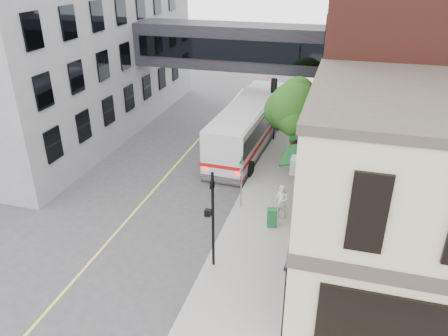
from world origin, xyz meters
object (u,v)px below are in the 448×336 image
Objects in this scene: bus at (249,123)px; newspaper_box at (272,217)px; pedestrian_a at (281,202)px; pedestrian_b at (295,149)px; sandwich_board at (289,259)px; pedestrian_c at (299,146)px.

newspaper_box is (3.40, -9.64, -1.18)m from bus.
bus reaches higher than pedestrian_a.
pedestrian_b is at bearing -23.29° from bus.
pedestrian_b is 1.69× the size of sandwich_board.
newspaper_box is (-0.27, -8.47, -0.39)m from pedestrian_c.
newspaper_box reaches higher than sandwich_board.
bus is 9.52m from pedestrian_a.
pedestrian_a is 1.05× the size of pedestrian_c.
pedestrian_c is (3.67, -1.17, -0.79)m from bus.
bus is at bearing 97.07° from newspaper_box.
pedestrian_a is 4.10m from sandwich_board.
pedestrian_c is 8.48m from newspaper_box.
pedestrian_a is at bearing -88.51° from pedestrian_b.
newspaper_box is at bearing -70.57° from bus.
sandwich_board is (1.28, -11.22, -0.32)m from pedestrian_b.
bus is at bearing -173.28° from pedestrian_c.
pedestrian_a is at bearing 106.37° from sandwich_board.
pedestrian_c is (-0.03, 7.57, -0.04)m from pedestrian_a.
pedestrian_c reaches higher than pedestrian_b.
pedestrian_c is 1.90× the size of sandwich_board.
bus is at bearing 155.93° from pedestrian_b.
pedestrian_c is at bearing 75.79° from newspaper_box.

